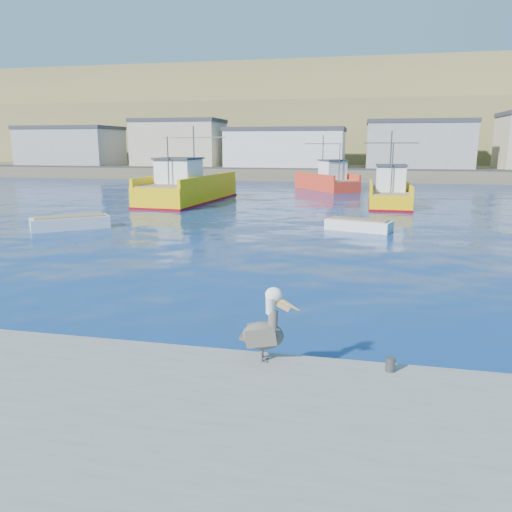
{
  "coord_description": "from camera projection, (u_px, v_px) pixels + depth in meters",
  "views": [
    {
      "loc": [
        2.29,
        -13.33,
        5.08
      ],
      "look_at": [
        -1.12,
        2.55,
        1.45
      ],
      "focal_mm": 35.0,
      "sensor_mm": 36.0,
      "label": 1
    }
  ],
  "objects": [
    {
      "name": "ground",
      "position": [
        275.0,
        326.0,
        14.29
      ],
      "size": [
        260.0,
        260.0,
        0.0
      ],
      "primitive_type": "plane",
      "color": "navy",
      "rests_on": "ground"
    },
    {
      "name": "dock_bollards",
      "position": [
        276.0,
        354.0,
        10.78
      ],
      "size": [
        36.2,
        0.2,
        0.3
      ],
      "color": "#4C4C4C",
      "rests_on": "dock"
    },
    {
      "name": "far_shore",
      "position": [
        356.0,
        128.0,
        116.53
      ],
      "size": [
        200.0,
        81.0,
        24.0
      ],
      "color": "brown",
      "rests_on": "ground"
    },
    {
      "name": "trawler_yellow_a",
      "position": [
        188.0,
        189.0,
        45.1
      ],
      "size": [
        6.2,
        13.9,
        6.81
      ],
      "color": "#EFB905",
      "rests_on": "ground"
    },
    {
      "name": "trawler_yellow_b",
      "position": [
        389.0,
        194.0,
        42.43
      ],
      "size": [
        4.58,
        9.67,
        6.31
      ],
      "color": "#EFB905",
      "rests_on": "ground"
    },
    {
      "name": "boat_orange",
      "position": [
        327.0,
        181.0,
        57.13
      ],
      "size": [
        7.99,
        9.43,
        6.18
      ],
      "color": "red",
      "rests_on": "ground"
    },
    {
      "name": "skiff_left",
      "position": [
        70.0,
        224.0,
        30.74
      ],
      "size": [
        4.55,
        4.1,
        0.99
      ],
      "color": "silver",
      "rests_on": "ground"
    },
    {
      "name": "skiff_mid",
      "position": [
        359.0,
        226.0,
        30.17
      ],
      "size": [
        4.14,
        2.54,
        0.85
      ],
      "color": "silver",
      "rests_on": "ground"
    },
    {
      "name": "pelican",
      "position": [
        265.0,
        329.0,
        10.71
      ],
      "size": [
        1.34,
        0.64,
        1.65
      ],
      "color": "#595451",
      "rests_on": "dock"
    }
  ]
}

